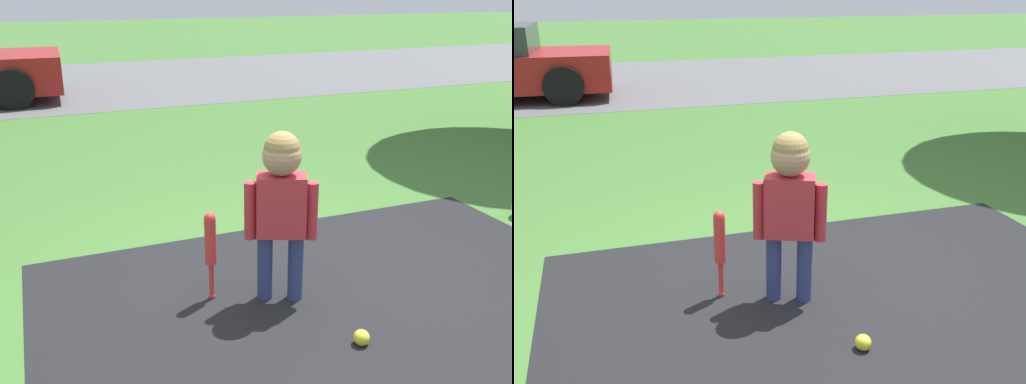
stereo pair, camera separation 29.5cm
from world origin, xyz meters
TOP-DOWN VIEW (x-y plane):
  - ground_plane at (0.00, 0.00)m, footprint 60.00×60.00m
  - street_strip at (0.00, 8.97)m, footprint 40.00×6.00m
  - child at (-0.15, -0.06)m, footprint 0.41×0.26m
  - baseball_bat at (-0.54, 0.09)m, footprint 0.07×0.07m
  - sports_ball at (0.07, -0.67)m, footprint 0.09×0.09m

SIDE VIEW (x-z plane):
  - ground_plane at x=0.00m, z-range 0.00..0.00m
  - street_strip at x=0.00m, z-range 0.00..0.01m
  - sports_ball at x=0.07m, z-range 0.00..0.09m
  - baseball_bat at x=-0.54m, z-range 0.09..0.67m
  - child at x=-0.15m, z-range 0.16..1.23m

